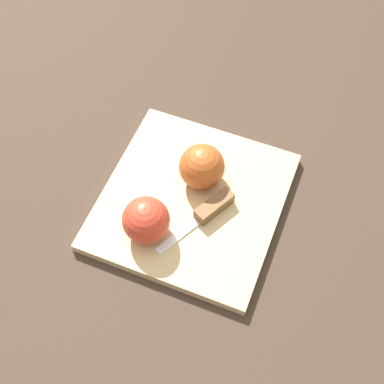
{
  "coord_description": "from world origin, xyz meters",
  "views": [
    {
      "loc": [
        0.39,
        0.24,
        0.77
      ],
      "look_at": [
        0.0,
        0.0,
        0.04
      ],
      "focal_mm": 50.0,
      "sensor_mm": 36.0,
      "label": 1
    }
  ],
  "objects": [
    {
      "name": "cutting_board",
      "position": [
        0.0,
        0.0,
        0.01
      ],
      "size": [
        0.35,
        0.33,
        0.02
      ],
      "color": "tan",
      "rests_on": "ground_plane"
    },
    {
      "name": "apple_half_left",
      "position": [
        -0.04,
        -0.01,
        0.06
      ],
      "size": [
        0.08,
        0.08,
        0.08
      ],
      "rotation": [
        0.0,
        0.0,
        3.13
      ],
      "color": "#AD4C1E",
      "rests_on": "cutting_board"
    },
    {
      "name": "ground_plane",
      "position": [
        0.0,
        0.0,
        0.0
      ],
      "size": [
        4.0,
        4.0,
        0.0
      ],
      "primitive_type": "plane",
      "color": "#38281E"
    },
    {
      "name": "apple_half_right",
      "position": [
        0.09,
        -0.03,
        0.06
      ],
      "size": [
        0.07,
        0.07,
        0.07
      ],
      "rotation": [
        0.0,
        0.0,
        1.91
      ],
      "color": "red",
      "rests_on": "cutting_board"
    },
    {
      "name": "knife",
      "position": [
        0.0,
        0.04,
        0.03
      ],
      "size": [
        0.16,
        0.07,
        0.02
      ],
      "rotation": [
        0.0,
        0.0,
        -0.31
      ],
      "color": "silver",
      "rests_on": "cutting_board"
    }
  ]
}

